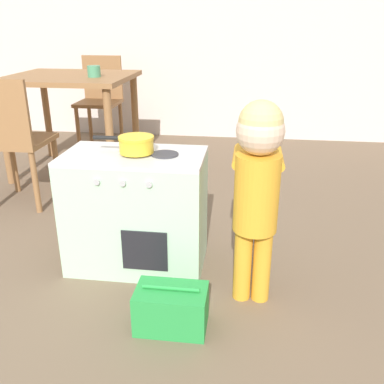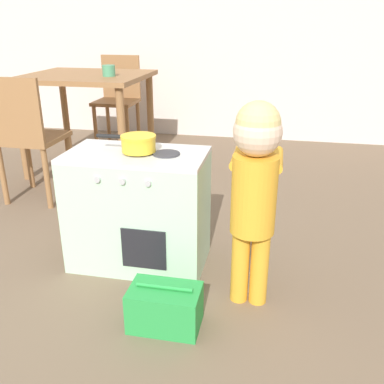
{
  "view_description": "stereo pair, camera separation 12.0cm",
  "coord_description": "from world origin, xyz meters",
  "px_view_note": "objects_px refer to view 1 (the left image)",
  "views": [
    {
      "loc": [
        0.85,
        -0.87,
        1.14
      ],
      "look_at": [
        0.61,
        0.87,
        0.43
      ],
      "focal_mm": 40.0,
      "sensor_mm": 36.0,
      "label": 1
    },
    {
      "loc": [
        0.97,
        -0.85,
        1.14
      ],
      "look_at": [
        0.61,
        0.87,
        0.43
      ],
      "focal_mm": 40.0,
      "sensor_mm": 36.0,
      "label": 2
    }
  ],
  "objects_px": {
    "dining_chair_far": "(100,99)",
    "cup_on_table": "(94,71)",
    "toy_pot": "(136,143)",
    "dining_table": "(71,91)",
    "play_kitchen": "(136,211)",
    "child_figure": "(258,176)",
    "dining_chair_near": "(13,139)",
    "toy_basket": "(171,308)"
  },
  "relations": [
    {
      "from": "child_figure",
      "to": "toy_basket",
      "type": "bearing_deg",
      "value": -142.28
    },
    {
      "from": "play_kitchen",
      "to": "toy_pot",
      "type": "bearing_deg",
      "value": 2.07
    },
    {
      "from": "dining_chair_near",
      "to": "dining_chair_far",
      "type": "xyz_separation_m",
      "value": [
        0.06,
        1.46,
        0.0
      ]
    },
    {
      "from": "dining_chair_far",
      "to": "cup_on_table",
      "type": "relative_size",
      "value": 8.94
    },
    {
      "from": "dining_chair_far",
      "to": "cup_on_table",
      "type": "distance_m",
      "value": 0.94
    },
    {
      "from": "dining_chair_far",
      "to": "cup_on_table",
      "type": "xyz_separation_m",
      "value": [
        0.27,
        -0.84,
        0.34
      ]
    },
    {
      "from": "dining_table",
      "to": "dining_chair_far",
      "type": "xyz_separation_m",
      "value": [
        -0.04,
        0.74,
        -0.19
      ]
    },
    {
      "from": "play_kitchen",
      "to": "toy_basket",
      "type": "bearing_deg",
      "value": -61.39
    },
    {
      "from": "play_kitchen",
      "to": "child_figure",
      "type": "height_order",
      "value": "child_figure"
    },
    {
      "from": "dining_table",
      "to": "dining_chair_far",
      "type": "height_order",
      "value": "dining_chair_far"
    },
    {
      "from": "toy_pot",
      "to": "cup_on_table",
      "type": "height_order",
      "value": "cup_on_table"
    },
    {
      "from": "dining_chair_far",
      "to": "cup_on_table",
      "type": "bearing_deg",
      "value": 107.76
    },
    {
      "from": "toy_pot",
      "to": "dining_table",
      "type": "relative_size",
      "value": 0.31
    },
    {
      "from": "dining_table",
      "to": "dining_chair_far",
      "type": "distance_m",
      "value": 0.77
    },
    {
      "from": "toy_pot",
      "to": "toy_basket",
      "type": "height_order",
      "value": "toy_pot"
    },
    {
      "from": "play_kitchen",
      "to": "child_figure",
      "type": "distance_m",
      "value": 0.66
    },
    {
      "from": "play_kitchen",
      "to": "dining_chair_near",
      "type": "height_order",
      "value": "dining_chair_near"
    },
    {
      "from": "toy_basket",
      "to": "cup_on_table",
      "type": "relative_size",
      "value": 3.02
    },
    {
      "from": "play_kitchen",
      "to": "toy_basket",
      "type": "height_order",
      "value": "play_kitchen"
    },
    {
      "from": "child_figure",
      "to": "dining_table",
      "type": "relative_size",
      "value": 0.96
    },
    {
      "from": "toy_pot",
      "to": "play_kitchen",
      "type": "bearing_deg",
      "value": -177.93
    },
    {
      "from": "dining_table",
      "to": "dining_chair_far",
      "type": "bearing_deg",
      "value": 93.4
    },
    {
      "from": "dining_table",
      "to": "dining_chair_far",
      "type": "relative_size",
      "value": 1.1
    },
    {
      "from": "toy_pot",
      "to": "child_figure",
      "type": "height_order",
      "value": "child_figure"
    },
    {
      "from": "dining_table",
      "to": "toy_pot",
      "type": "bearing_deg",
      "value": -57.45
    },
    {
      "from": "toy_basket",
      "to": "cup_on_table",
      "type": "xyz_separation_m",
      "value": [
        -0.85,
        1.68,
        0.7
      ]
    },
    {
      "from": "toy_pot",
      "to": "dining_chair_far",
      "type": "height_order",
      "value": "dining_chair_far"
    },
    {
      "from": "cup_on_table",
      "to": "play_kitchen",
      "type": "bearing_deg",
      "value": -63.78
    },
    {
      "from": "dining_chair_near",
      "to": "dining_chair_far",
      "type": "distance_m",
      "value": 1.46
    },
    {
      "from": "cup_on_table",
      "to": "dining_chair_near",
      "type": "bearing_deg",
      "value": -117.53
    },
    {
      "from": "child_figure",
      "to": "dining_table",
      "type": "bearing_deg",
      "value": 132.09
    },
    {
      "from": "child_figure",
      "to": "dining_chair_near",
      "type": "xyz_separation_m",
      "value": [
        -1.49,
        0.81,
        -0.12
      ]
    },
    {
      "from": "play_kitchen",
      "to": "cup_on_table",
      "type": "height_order",
      "value": "cup_on_table"
    },
    {
      "from": "toy_basket",
      "to": "toy_pot",
      "type": "bearing_deg",
      "value": 117.28
    },
    {
      "from": "toy_pot",
      "to": "child_figure",
      "type": "xyz_separation_m",
      "value": [
        0.54,
        -0.21,
        -0.05
      ]
    },
    {
      "from": "play_kitchen",
      "to": "dining_chair_far",
      "type": "distance_m",
      "value": 2.25
    },
    {
      "from": "play_kitchen",
      "to": "child_figure",
      "type": "bearing_deg",
      "value": -21.04
    },
    {
      "from": "dining_chair_near",
      "to": "cup_on_table",
      "type": "height_order",
      "value": "cup_on_table"
    },
    {
      "from": "play_kitchen",
      "to": "cup_on_table",
      "type": "bearing_deg",
      "value": 116.22
    },
    {
      "from": "play_kitchen",
      "to": "child_figure",
      "type": "xyz_separation_m",
      "value": [
        0.56,
        -0.21,
        0.28
      ]
    },
    {
      "from": "child_figure",
      "to": "dining_chair_far",
      "type": "distance_m",
      "value": 2.69
    },
    {
      "from": "play_kitchen",
      "to": "dining_chair_near",
      "type": "relative_size",
      "value": 0.78
    }
  ]
}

